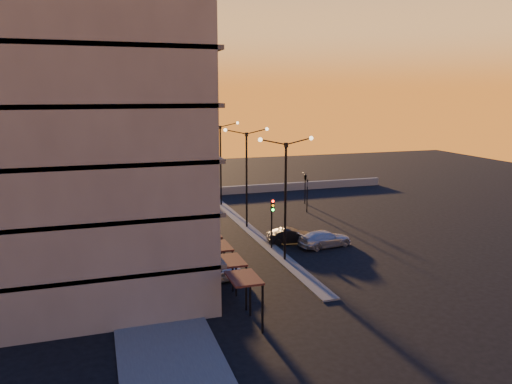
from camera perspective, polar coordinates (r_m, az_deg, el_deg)
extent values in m
plane|color=black|center=(38.73, 3.30, -7.83)|extent=(120.00, 120.00, 0.00)
cube|color=#51524F|center=(40.20, -13.07, -7.30)|extent=(5.00, 40.00, 0.12)
cube|color=#51524F|center=(47.75, -1.06, -4.03)|extent=(1.20, 36.00, 0.12)
cube|color=slate|center=(63.18, -3.56, 0.16)|extent=(44.00, 0.50, 1.00)
cylinder|color=#6A635D|center=(36.06, -19.30, 10.39)|extent=(14.00, 14.00, 25.00)
cube|color=#6A635D|center=(31.06, -19.46, 10.33)|extent=(14.00, 10.00, 25.00)
cylinder|color=black|center=(37.73, -18.22, -6.37)|extent=(14.16, 14.16, 2.40)
cube|color=black|center=(33.96, -6.17, -4.28)|extent=(0.15, 3.20, 1.20)
cylinder|color=black|center=(37.50, 3.38, -1.32)|extent=(0.18, 0.18, 9.00)
cube|color=black|center=(36.79, 3.45, 5.38)|extent=(0.25, 0.25, 0.35)
sphere|color=#FFE5B2|center=(36.06, 0.49, 6.00)|extent=(0.32, 0.32, 0.32)
sphere|color=#FFE5B2|center=(37.52, 6.32, 6.14)|extent=(0.32, 0.32, 0.32)
cylinder|color=black|center=(46.77, -1.08, 1.22)|extent=(0.18, 0.18, 9.00)
cube|color=black|center=(46.20, -1.10, 6.60)|extent=(0.25, 0.25, 0.35)
sphere|color=#FFE5B2|center=(45.63, -3.53, 7.09)|extent=(0.32, 0.32, 0.32)
sphere|color=#FFE5B2|center=(46.79, 1.26, 7.21)|extent=(0.32, 0.32, 0.32)
cylinder|color=black|center=(56.29, -4.05, 2.91)|extent=(0.18, 0.18, 9.00)
cube|color=black|center=(55.82, -4.12, 7.39)|extent=(0.25, 0.25, 0.35)
sphere|color=#FFE5B2|center=(55.34, -6.15, 7.78)|extent=(0.32, 0.32, 0.32)
sphere|color=#FFE5B2|center=(56.30, -2.13, 7.90)|extent=(0.32, 0.32, 0.32)
cylinder|color=black|center=(40.93, 1.80, -4.41)|extent=(0.12, 0.12, 3.20)
cube|color=black|center=(40.24, 1.90, -1.53)|extent=(0.28, 0.16, 1.00)
sphere|color=#FF0C05|center=(40.07, 1.96, -1.07)|extent=(0.20, 0.20, 0.20)
sphere|color=orange|center=(40.14, 1.95, -1.56)|extent=(0.20, 0.20, 0.20)
sphere|color=#0CFF26|center=(40.22, 1.95, -2.05)|extent=(0.20, 0.20, 0.20)
cylinder|color=black|center=(53.80, 5.86, -0.86)|extent=(0.12, 0.12, 2.80)
imported|color=black|center=(53.45, 5.90, 1.02)|extent=(0.13, 0.16, 0.80)
cylinder|color=black|center=(57.97, 5.62, 0.02)|extent=(0.12, 0.12, 2.80)
imported|color=black|center=(57.65, 5.66, 1.78)|extent=(0.42, 1.99, 0.80)
imported|color=#AFB1B7|center=(34.34, -5.37, -9.02)|extent=(4.83, 2.50, 1.57)
imported|color=black|center=(42.88, 3.96, -5.03)|extent=(4.10, 1.94, 1.30)
imported|color=#B9BDC1|center=(42.26, 7.89, -5.31)|extent=(4.90, 2.55, 1.36)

